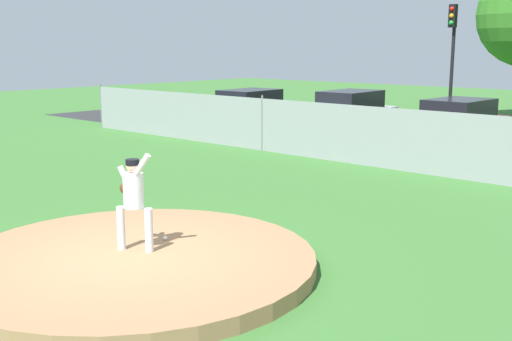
% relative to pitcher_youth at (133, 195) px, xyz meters
% --- Properties ---
extents(ground_plane, '(80.00, 80.00, 0.00)m').
position_rel_pitcher_youth_xyz_m(ground_plane, '(0.17, 5.85, -1.16)').
color(ground_plane, '#386B2D').
extents(asphalt_strip, '(44.00, 7.00, 0.01)m').
position_rel_pitcher_youth_xyz_m(asphalt_strip, '(0.17, 14.35, -1.15)').
color(asphalt_strip, '#2B2B2D').
rests_on(asphalt_strip, ground_plane).
extents(pitchers_mound, '(5.68, 5.68, 0.25)m').
position_rel_pitcher_youth_xyz_m(pitchers_mound, '(0.17, -0.15, -1.03)').
color(pitchers_mound, '#99704C').
rests_on(pitchers_mound, ground_plane).
extents(pitcher_youth, '(0.77, 0.35, 1.60)m').
position_rel_pitcher_youth_xyz_m(pitcher_youth, '(0.00, 0.00, 0.00)').
color(pitcher_youth, silver).
rests_on(pitcher_youth, pitchers_mound).
extents(baseball, '(0.07, 0.07, 0.07)m').
position_rel_pitcher_youth_xyz_m(baseball, '(-0.05, 0.66, -0.87)').
color(baseball, white).
rests_on(baseball, pitchers_mound).
extents(chainlink_fence, '(30.82, 0.07, 1.85)m').
position_rel_pitcher_youth_xyz_m(chainlink_fence, '(0.17, 9.85, -0.28)').
color(chainlink_fence, gray).
rests_on(chainlink_fence, ground_plane).
extents(parked_car_burgundy, '(2.00, 4.28, 1.72)m').
position_rel_pitcher_youth_xyz_m(parked_car_burgundy, '(-1.18, 14.39, -0.34)').
color(parked_car_burgundy, maroon).
rests_on(parked_car_burgundy, ground_plane).
extents(parked_car_navy, '(2.07, 4.58, 1.65)m').
position_rel_pitcher_youth_xyz_m(parked_car_navy, '(-10.23, 13.89, -0.37)').
color(parked_car_navy, '#161E4C').
rests_on(parked_car_navy, ground_plane).
extents(parked_car_silver, '(1.93, 4.56, 1.79)m').
position_rel_pitcher_youth_xyz_m(parked_car_silver, '(-5.53, 14.44, -0.31)').
color(parked_car_silver, '#B7BABF').
rests_on(parked_car_silver, ground_plane).
extents(traffic_light_near, '(0.28, 0.46, 5.08)m').
position_rel_pitcher_youth_xyz_m(traffic_light_near, '(-3.51, 18.60, 2.30)').
color(traffic_light_near, black).
rests_on(traffic_light_near, ground_plane).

